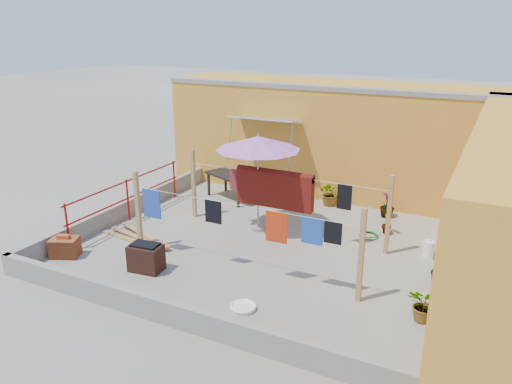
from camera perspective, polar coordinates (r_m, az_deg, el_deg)
ground at (r=11.45m, az=1.34°, el=-6.14°), size 80.00×80.00×0.00m
wall_back at (r=14.98m, az=10.92°, el=6.01°), size 11.00×3.27×3.21m
parapet_front at (r=8.64m, az=-9.22°, el=-13.66°), size 8.30×0.16×0.44m
parapet_left at (r=13.49m, az=-14.51°, el=-1.82°), size 0.16×7.30×0.44m
red_railing at (r=13.04m, az=-14.49°, el=-0.20°), size 0.05×4.20×1.10m
clothesline_rig at (r=11.58m, az=1.82°, el=-0.20°), size 5.09×2.35×1.80m
patio_umbrella at (r=11.65m, az=0.24°, el=5.56°), size 2.44×2.44×2.41m
outdoor_table at (r=14.26m, az=-2.83°, el=1.75°), size 1.74×1.31×0.73m
brick_stack at (r=11.63m, az=-21.00°, el=-5.90°), size 0.70×0.62×0.50m
lumber_pile at (r=12.02m, az=-13.24°, el=-5.10°), size 2.08×0.84×0.13m
brazier at (r=10.49m, az=-12.47°, el=-7.30°), size 0.71×0.51×0.60m
white_basin at (r=9.07m, az=-1.49°, el=-13.00°), size 0.48×0.48×0.08m
water_jug_a at (r=11.40m, az=20.74°, el=-6.73°), size 0.22×0.22×0.34m
water_jug_b at (r=11.54m, az=19.12°, el=-6.12°), size 0.25×0.25×0.39m
green_hose at (r=12.20m, az=12.75°, el=-4.85°), size 0.47×0.47×0.07m
plant_back_a at (r=13.96m, az=8.50°, el=-0.13°), size 0.83×0.80×0.71m
plant_back_b at (r=13.43m, az=14.76°, el=-1.46°), size 0.43×0.43×0.65m
plant_right_a at (r=12.34m, az=14.79°, el=-3.04°), size 0.44×0.47×0.74m
plant_right_b at (r=10.27m, az=20.05°, el=-8.46°), size 0.35×0.40×0.64m
plant_right_c at (r=9.06m, az=18.76°, el=-12.21°), size 0.72×0.70×0.61m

